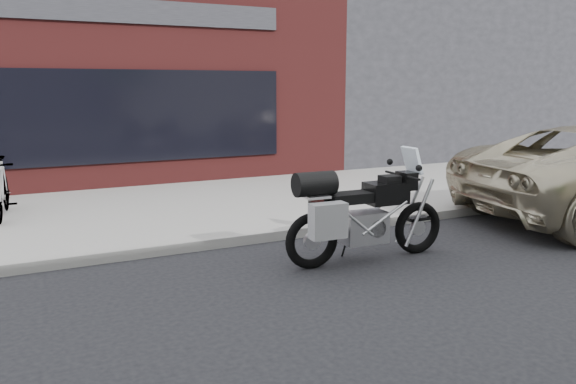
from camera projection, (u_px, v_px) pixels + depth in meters
ground at (396, 366)px, 4.79m from camera, size 120.00×120.00×0.00m
near_sidewalk at (179, 204)px, 10.96m from camera, size 44.00×6.00×0.15m
storefront at (41, 89)px, 15.87m from camera, size 14.00×10.07×4.50m
neighbour_building at (390, 68)px, 20.89m from camera, size 10.00×10.00×6.00m
motorcycle at (358, 214)px, 7.49m from camera, size 2.43×0.78×1.54m
bicycle_rear at (1, 188)px, 9.46m from camera, size 0.63×1.74×1.02m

